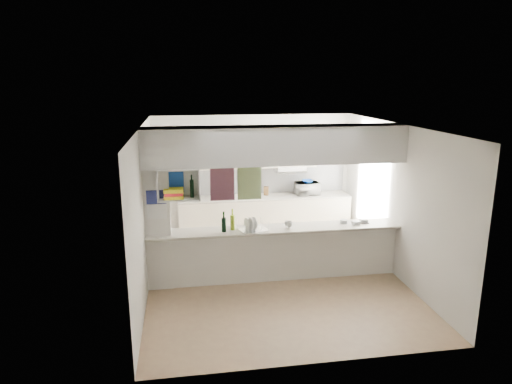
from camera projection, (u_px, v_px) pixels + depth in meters
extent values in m
plane|color=#9B765A|center=(275.00, 279.00, 7.77)|extent=(4.80, 4.80, 0.00)
plane|color=white|center=(277.00, 126.00, 7.14)|extent=(4.80, 4.80, 0.00)
plane|color=silver|center=(253.00, 176.00, 9.75)|extent=(4.20, 0.00, 4.20)
plane|color=silver|center=(144.00, 212.00, 7.13)|extent=(0.00, 4.80, 4.80)
plane|color=silver|center=(396.00, 201.00, 7.78)|extent=(0.00, 4.80, 4.80)
cube|color=silver|center=(275.00, 255.00, 7.66)|extent=(4.20, 0.15, 0.88)
cube|color=#B4AD9E|center=(275.00, 229.00, 7.55)|extent=(4.20, 0.50, 0.04)
cube|color=white|center=(276.00, 145.00, 7.21)|extent=(4.20, 0.50, 0.60)
cube|color=silver|center=(157.00, 211.00, 7.16)|extent=(0.40, 0.18, 2.60)
cube|color=#191E4C|center=(156.00, 197.00, 7.01)|extent=(0.30, 0.01, 0.22)
cube|color=white|center=(157.00, 211.00, 7.06)|extent=(0.30, 0.01, 0.24)
cube|color=#2F151F|center=(222.00, 182.00, 7.44)|extent=(0.40, 0.02, 0.62)
cube|color=#155862|center=(249.00, 181.00, 7.51)|extent=(0.40, 0.02, 0.62)
cube|color=white|center=(179.00, 199.00, 7.07)|extent=(0.65, 0.35, 0.02)
cube|color=white|center=(178.00, 169.00, 6.95)|extent=(0.65, 0.35, 0.02)
cube|color=white|center=(179.00, 181.00, 7.17)|extent=(0.65, 0.02, 0.50)
cube|color=white|center=(158.00, 184.00, 6.96)|extent=(0.02, 0.35, 0.50)
cube|color=white|center=(199.00, 183.00, 7.06)|extent=(0.02, 0.35, 0.50)
cube|color=yellow|center=(174.00, 197.00, 7.05)|extent=(0.30, 0.24, 0.05)
cube|color=red|center=(174.00, 193.00, 7.03)|extent=(0.28, 0.22, 0.05)
cube|color=yellow|center=(174.00, 190.00, 7.02)|extent=(0.30, 0.24, 0.05)
cube|color=navy|center=(175.00, 182.00, 7.12)|extent=(0.26, 0.02, 0.34)
cylinder|color=black|center=(192.00, 189.00, 7.06)|extent=(0.06, 0.06, 0.28)
cube|color=beige|center=(265.00, 218.00, 9.70)|extent=(3.60, 0.60, 0.90)
cube|color=#B4AD9E|center=(265.00, 197.00, 9.59)|extent=(3.60, 0.63, 0.03)
cube|color=silver|center=(262.00, 179.00, 9.79)|extent=(3.60, 0.03, 0.60)
cube|color=beige|center=(254.00, 150.00, 9.45)|extent=(2.62, 0.34, 0.72)
cube|color=white|center=(290.00, 169.00, 9.60)|extent=(0.60, 0.46, 0.12)
cube|color=silver|center=(293.00, 173.00, 9.38)|extent=(0.60, 0.02, 0.05)
imported|color=white|center=(307.00, 189.00, 9.69)|extent=(0.52, 0.38, 0.27)
imported|color=navy|center=(307.00, 181.00, 9.62)|extent=(0.23, 0.23, 0.06)
cube|color=silver|center=(253.00, 230.00, 7.43)|extent=(0.51, 0.43, 0.01)
cylinder|color=white|center=(247.00, 224.00, 7.36)|extent=(0.07, 0.21, 0.22)
cylinder|color=white|center=(251.00, 223.00, 7.39)|extent=(0.07, 0.21, 0.22)
cylinder|color=white|center=(254.00, 223.00, 7.42)|extent=(0.07, 0.21, 0.22)
imported|color=white|center=(288.00, 224.00, 7.52)|extent=(0.14, 0.14, 0.10)
cylinder|color=black|center=(224.00, 225.00, 7.33)|extent=(0.07, 0.07, 0.23)
cylinder|color=black|center=(224.00, 215.00, 7.29)|extent=(0.03, 0.03, 0.11)
cylinder|color=#7EA31B|center=(233.00, 222.00, 7.42)|extent=(0.07, 0.07, 0.25)
cylinder|color=#7EA31B|center=(232.00, 212.00, 7.38)|extent=(0.03, 0.03, 0.11)
cylinder|color=silver|center=(344.00, 221.00, 7.79)|extent=(0.13, 0.13, 0.06)
cube|color=silver|center=(356.00, 223.00, 7.72)|extent=(0.13, 0.09, 0.05)
cube|color=silver|center=(364.00, 221.00, 7.84)|extent=(0.13, 0.09, 0.05)
cube|color=black|center=(365.00, 223.00, 7.78)|extent=(0.14, 0.07, 0.01)
cylinder|color=black|center=(226.00, 194.00, 9.49)|extent=(0.10, 0.10, 0.14)
cube|color=brown|center=(266.00, 191.00, 9.65)|extent=(0.11, 0.10, 0.19)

